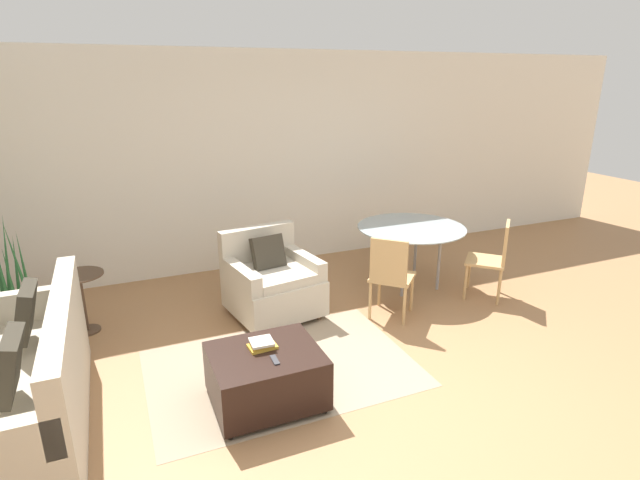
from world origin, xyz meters
TOP-DOWN VIEW (x-y plane):
  - ground_plane at (0.00, 0.00)m, footprint 20.00×20.00m
  - wall_back at (0.00, 3.40)m, footprint 12.00×0.06m
  - area_rug at (-0.58, 0.82)m, footprint 2.26×1.55m
  - couch at (-2.51, 0.78)m, footprint 0.88×2.01m
  - armchair at (-0.33, 1.87)m, footprint 0.98×0.96m
  - ottoman at (-0.84, 0.41)m, footprint 0.83×0.69m
  - book_stack at (-0.85, 0.49)m, footprint 0.22×0.18m
  - tv_remote_primary at (-0.81, 0.28)m, footprint 0.05×0.13m
  - potted_plant at (-2.71, 2.27)m, footprint 0.39×0.39m
  - side_table at (-2.15, 2.21)m, footprint 0.45×0.45m
  - dining_table at (1.43, 1.95)m, footprint 1.27×1.27m
  - dining_chair_near_left at (0.76, 1.28)m, footprint 0.59×0.59m
  - dining_chair_near_right at (2.11, 1.28)m, footprint 0.59×0.59m

SIDE VIEW (x-z plane):
  - ground_plane at x=0.00m, z-range 0.00..0.00m
  - area_rug at x=-0.58m, z-range 0.00..0.01m
  - ottoman at x=-0.84m, z-range 0.02..0.46m
  - potted_plant at x=-2.71m, z-range -0.35..0.89m
  - couch at x=-2.51m, z-range -0.15..0.79m
  - armchair at x=-0.33m, z-range -0.09..0.80m
  - side_table at x=-2.15m, z-range 0.13..0.74m
  - tv_remote_primary at x=-0.81m, z-range 0.44..0.45m
  - book_stack at x=-0.85m, z-range 0.44..0.50m
  - dining_chair_near_left at x=0.76m, z-range 0.07..0.97m
  - dining_chair_near_right at x=2.11m, z-range 0.07..0.97m
  - dining_table at x=1.43m, z-range 0.30..1.04m
  - wall_back at x=0.00m, z-range 0.00..2.75m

